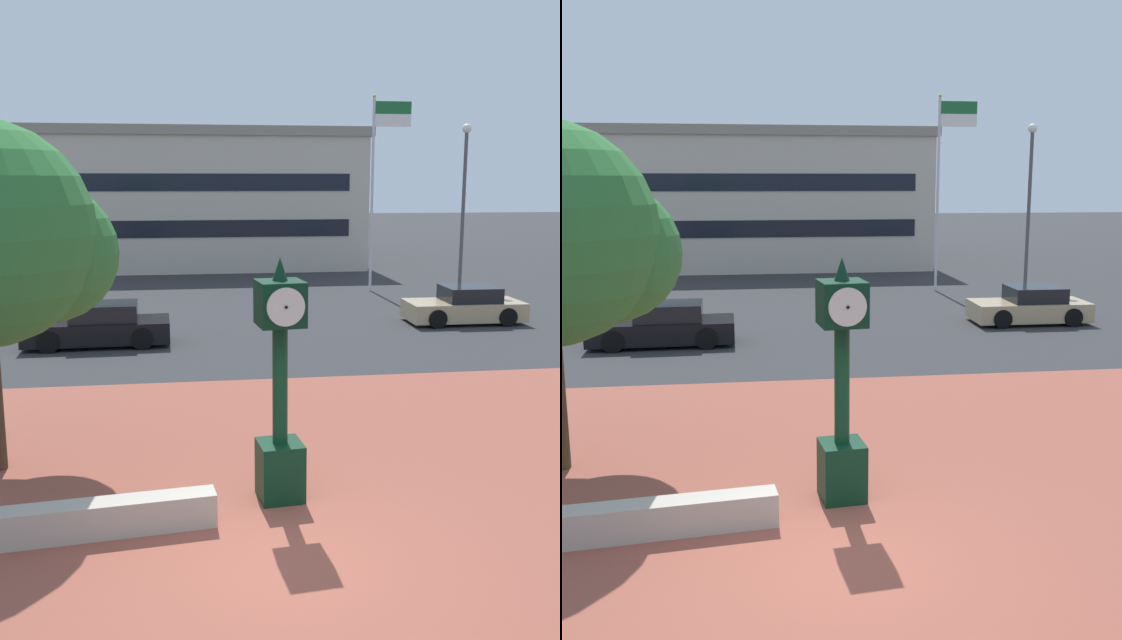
{
  "view_description": "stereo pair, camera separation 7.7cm",
  "coord_description": "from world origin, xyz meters",
  "views": [
    {
      "loc": [
        -1.22,
        -8.57,
        4.89
      ],
      "look_at": [
        0.25,
        2.02,
        2.81
      ],
      "focal_mm": 40.27,
      "sensor_mm": 36.0,
      "label": 1
    },
    {
      "loc": [
        -1.14,
        -8.58,
        4.89
      ],
      "look_at": [
        0.25,
        2.02,
        2.81
      ],
      "focal_mm": 40.27,
      "sensor_mm": 36.0,
      "label": 2
    }
  ],
  "objects": [
    {
      "name": "plaza_brick_paving",
      "position": [
        0.0,
        2.34,
        0.0
      ],
      "size": [
        44.0,
        12.68,
        0.01
      ],
      "primitive_type": "cube",
      "color": "brown",
      "rests_on": "ground"
    },
    {
      "name": "civic_building",
      "position": [
        -2.22,
        36.81,
        3.87
      ],
      "size": [
        22.77,
        14.69,
        7.72
      ],
      "color": "beige",
      "rests_on": "ground"
    },
    {
      "name": "car_street_mid",
      "position": [
        8.59,
        15.03,
        0.57
      ],
      "size": [
        4.02,
        1.96,
        1.28
      ],
      "rotation": [
        0.0,
        0.0,
        1.56
      ],
      "color": "tan",
      "rests_on": "ground"
    },
    {
      "name": "planter_wall",
      "position": [
        -2.41,
        0.99,
        0.25
      ],
      "size": [
        3.22,
        0.75,
        0.5
      ],
      "primitive_type": "cube",
      "rotation": [
        0.0,
        0.0,
        0.11
      ],
      "color": "#ADA393",
      "rests_on": "ground"
    },
    {
      "name": "street_lamp_post",
      "position": [
        9.99,
        19.05,
        4.3
      ],
      "size": [
        0.36,
        0.36,
        7.08
      ],
      "color": "#4C4C51",
      "rests_on": "ground"
    },
    {
      "name": "car_street_near",
      "position": [
        -3.72,
        13.17,
        0.57
      ],
      "size": [
        4.35,
        1.93,
        1.28
      ],
      "rotation": [
        0.0,
        0.0,
        1.6
      ],
      "color": "black",
      "rests_on": "ground"
    },
    {
      "name": "street_clock",
      "position": [
        0.22,
        1.84,
        1.7
      ],
      "size": [
        0.74,
        0.79,
        3.79
      ],
      "rotation": [
        0.0,
        0.0,
        0.11
      ],
      "color": "black",
      "rests_on": "ground"
    },
    {
      "name": "ground_plane",
      "position": [
        0.0,
        0.0,
        0.0
      ],
      "size": [
        200.0,
        200.0,
        0.0
      ],
      "primitive_type": "plane",
      "color": "#2D2D30"
    },
    {
      "name": "flagpole_primary",
      "position": [
        7.43,
        22.69,
        5.16
      ],
      "size": [
        1.74,
        0.14,
        8.55
      ],
      "color": "silver",
      "rests_on": "ground"
    }
  ]
}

